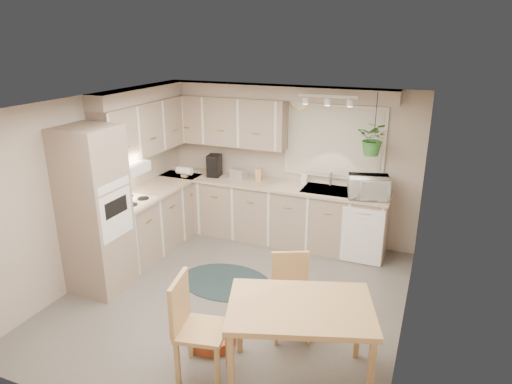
{
  "coord_description": "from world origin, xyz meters",
  "views": [
    {
      "loc": [
        2.12,
        -4.45,
        3.12
      ],
      "look_at": [
        0.08,
        0.55,
        1.23
      ],
      "focal_mm": 32.0,
      "sensor_mm": 36.0,
      "label": 1
    }
  ],
  "objects_px": {
    "chair_back": "(292,298)",
    "braided_rug": "(226,282)",
    "pet_bed": "(212,338)",
    "microwave": "(369,185)",
    "chair_left": "(202,328)",
    "dining_table": "(299,343)"
  },
  "relations": [
    {
      "from": "pet_bed",
      "to": "dining_table",
      "type": "bearing_deg",
      "value": -10.3
    },
    {
      "from": "chair_back",
      "to": "microwave",
      "type": "relative_size",
      "value": 1.63
    },
    {
      "from": "chair_back",
      "to": "braided_rug",
      "type": "relative_size",
      "value": 0.72
    },
    {
      "from": "dining_table",
      "to": "microwave",
      "type": "bearing_deg",
      "value": 87.13
    },
    {
      "from": "chair_left",
      "to": "pet_bed",
      "type": "bearing_deg",
      "value": -174.27
    },
    {
      "from": "pet_bed",
      "to": "braided_rug",
      "type": "bearing_deg",
      "value": 109.15
    },
    {
      "from": "dining_table",
      "to": "braided_rug",
      "type": "height_order",
      "value": "dining_table"
    },
    {
      "from": "dining_table",
      "to": "braided_rug",
      "type": "distance_m",
      "value": 2.01
    },
    {
      "from": "braided_rug",
      "to": "chair_left",
      "type": "bearing_deg",
      "value": -71.4
    },
    {
      "from": "dining_table",
      "to": "braided_rug",
      "type": "bearing_deg",
      "value": 136.13
    },
    {
      "from": "dining_table",
      "to": "chair_left",
      "type": "distance_m",
      "value": 0.92
    },
    {
      "from": "chair_back",
      "to": "braided_rug",
      "type": "height_order",
      "value": "chair_back"
    },
    {
      "from": "braided_rug",
      "to": "microwave",
      "type": "distance_m",
      "value": 2.37
    },
    {
      "from": "chair_back",
      "to": "braided_rug",
      "type": "bearing_deg",
      "value": -57.38
    },
    {
      "from": "pet_bed",
      "to": "microwave",
      "type": "relative_size",
      "value": 0.91
    },
    {
      "from": "dining_table",
      "to": "braided_rug",
      "type": "relative_size",
      "value": 1.04
    },
    {
      "from": "dining_table",
      "to": "pet_bed",
      "type": "distance_m",
      "value": 1.08
    },
    {
      "from": "dining_table",
      "to": "microwave",
      "type": "xyz_separation_m",
      "value": [
        0.14,
        2.75,
        0.72
      ]
    },
    {
      "from": "chair_left",
      "to": "pet_bed",
      "type": "relative_size",
      "value": 1.98
    },
    {
      "from": "chair_left",
      "to": "microwave",
      "type": "relative_size",
      "value": 1.81
    },
    {
      "from": "pet_bed",
      "to": "microwave",
      "type": "distance_m",
      "value": 3.01
    },
    {
      "from": "chair_back",
      "to": "pet_bed",
      "type": "xyz_separation_m",
      "value": [
        -0.73,
        -0.45,
        -0.39
      ]
    }
  ]
}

